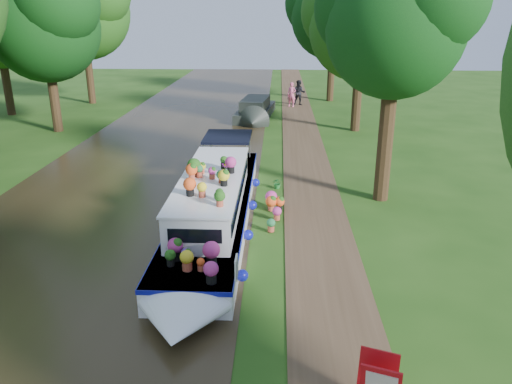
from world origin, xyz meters
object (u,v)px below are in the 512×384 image
at_px(pedestrian_pink, 292,95).
at_px(pedestrian_dark, 299,93).
at_px(plant_boat, 213,206).
at_px(second_boat, 255,110).

xyz_separation_m(pedestrian_pink, pedestrian_dark, (0.59, 0.68, 0.04)).
relative_size(plant_boat, second_boat, 1.88).
bearing_deg(plant_boat, pedestrian_dark, 81.31).
xyz_separation_m(plant_boat, second_boat, (0.50, 18.70, -0.30)).
height_order(plant_boat, pedestrian_pink, plant_boat).
height_order(second_boat, pedestrian_dark, pedestrian_dark).
bearing_deg(second_boat, pedestrian_dark, 65.08).
bearing_deg(plant_boat, second_boat, 88.47).
xyz_separation_m(plant_boat, pedestrian_dark, (3.64, 23.84, 0.13)).
height_order(pedestrian_pink, pedestrian_dark, pedestrian_dark).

